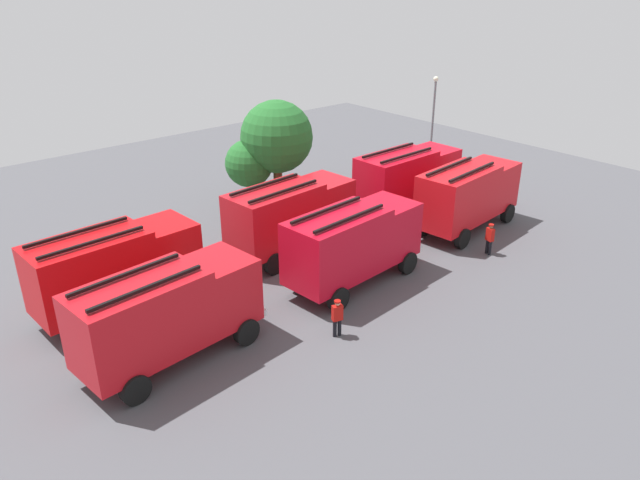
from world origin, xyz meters
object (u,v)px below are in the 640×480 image
(fire_truck_1, at_px, (353,242))
(firefighter_3, at_px, (490,238))
(tree_0, at_px, (249,164))
(fire_truck_2, at_px, (468,194))
(firefighter_1, at_px, (434,162))
(traffic_cone_0, at_px, (179,259))
(lamppost, at_px, (433,117))
(firefighter_2, at_px, (127,260))
(fire_truck_4, at_px, (291,214))
(tree_1, at_px, (277,137))
(traffic_cone_1, at_px, (398,191))
(fire_truck_3, at_px, (115,266))
(fire_truck_0, at_px, (167,311))
(fire_truck_5, at_px, (408,176))
(firefighter_0, at_px, (337,316))

(fire_truck_1, relative_size, firefighter_3, 4.41)
(firefighter_3, bearing_deg, tree_0, 128.02)
(fire_truck_1, distance_m, tree_0, 10.91)
(fire_truck_2, height_order, firefighter_1, fire_truck_2)
(traffic_cone_0, distance_m, lamppost, 21.44)
(firefighter_1, height_order, firefighter_2, firefighter_1)
(fire_truck_4, relative_size, lamppost, 1.09)
(firefighter_3, distance_m, traffic_cone_0, 15.79)
(fire_truck_2, relative_size, firefighter_1, 4.09)
(fire_truck_4, height_order, traffic_cone_0, fire_truck_4)
(fire_truck_4, relative_size, tree_1, 1.11)
(fire_truck_4, distance_m, firefighter_1, 15.72)
(fire_truck_4, distance_m, firefighter_3, 10.28)
(tree_1, bearing_deg, firefighter_2, -166.14)
(fire_truck_2, xyz_separation_m, traffic_cone_1, (1.10, 6.14, -1.82))
(traffic_cone_1, bearing_deg, fire_truck_3, -174.68)
(fire_truck_2, distance_m, lamppost, 10.63)
(fire_truck_4, bearing_deg, fire_truck_1, -93.64)
(fire_truck_0, distance_m, firefighter_1, 25.83)
(fire_truck_5, xyz_separation_m, firefighter_3, (-1.39, -6.94, -1.22))
(firefighter_1, height_order, traffic_cone_0, firefighter_1)
(fire_truck_5, relative_size, traffic_cone_0, 10.52)
(lamppost, bearing_deg, fire_truck_0, -161.26)
(tree_1, bearing_deg, traffic_cone_0, -160.51)
(firefighter_3, bearing_deg, fire_truck_5, 92.80)
(fire_truck_5, xyz_separation_m, lamppost, (6.91, 3.96, 1.80))
(fire_truck_3, relative_size, fire_truck_4, 0.99)
(fire_truck_0, height_order, fire_truck_1, same)
(firefighter_0, xyz_separation_m, firefighter_3, (11.03, 0.51, 0.02))
(fire_truck_2, distance_m, fire_truck_5, 4.19)
(fire_truck_3, distance_m, traffic_cone_1, 19.74)
(tree_0, distance_m, traffic_cone_1, 9.90)
(firefighter_3, relative_size, traffic_cone_0, 2.42)
(fire_truck_1, bearing_deg, lamppost, 24.16)
(fire_truck_2, bearing_deg, firefighter_1, 44.66)
(firefighter_1, relative_size, tree_1, 0.27)
(fire_truck_5, height_order, firefighter_2, fire_truck_5)
(fire_truck_3, height_order, fire_truck_4, same)
(traffic_cone_1, bearing_deg, fire_truck_4, -168.76)
(firefighter_1, distance_m, firefighter_3, 12.71)
(firefighter_2, relative_size, traffic_cone_1, 2.66)
(fire_truck_0, xyz_separation_m, tree_0, (11.06, 10.70, 0.80))
(fire_truck_3, bearing_deg, lamppost, 5.75)
(fire_truck_4, xyz_separation_m, tree_1, (3.27, 5.41, 2.30))
(fire_truck_0, bearing_deg, firefighter_3, -13.45)
(firefighter_3, height_order, tree_0, tree_0)
(tree_0, bearing_deg, traffic_cone_1, -25.84)
(fire_truck_1, relative_size, fire_truck_3, 1.01)
(fire_truck_4, xyz_separation_m, lamppost, (15.87, 4.05, 1.80))
(traffic_cone_1, bearing_deg, lamppost, 19.89)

